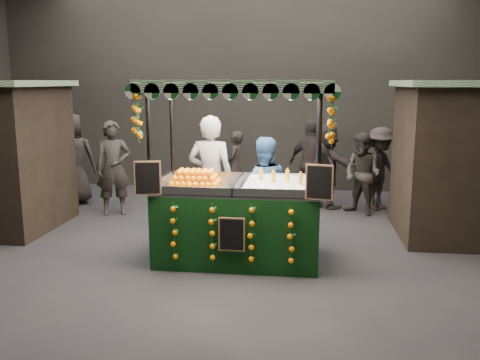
# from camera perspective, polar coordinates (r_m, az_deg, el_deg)

# --- Properties ---
(ground) EXTENTS (12.00, 12.00, 0.00)m
(ground) POSITION_cam_1_polar(r_m,az_deg,el_deg) (7.93, -3.31, -8.18)
(ground) COLOR black
(ground) RESTS_ON ground
(market_hall) EXTENTS (12.10, 10.10, 5.05)m
(market_hall) POSITION_cam_1_polar(r_m,az_deg,el_deg) (7.54, -3.60, 16.91)
(market_hall) COLOR black
(market_hall) RESTS_ON ground
(juice_stall) EXTENTS (2.69, 1.58, 2.60)m
(juice_stall) POSITION_cam_1_polar(r_m,az_deg,el_deg) (7.45, -0.17, -2.93)
(juice_stall) COLOR black
(juice_stall) RESTS_ON ground
(vendor_grey) EXTENTS (0.78, 0.54, 2.06)m
(vendor_grey) POSITION_cam_1_polar(r_m,az_deg,el_deg) (8.40, -3.24, 0.17)
(vendor_grey) COLOR slate
(vendor_grey) RESTS_ON ground
(vendor_blue) EXTENTS (0.93, 0.78, 1.72)m
(vendor_blue) POSITION_cam_1_polar(r_m,az_deg,el_deg) (8.29, 2.54, -1.15)
(vendor_blue) COLOR navy
(vendor_blue) RESTS_ON ground
(shopper_0) EXTENTS (0.78, 0.64, 1.84)m
(shopper_0) POSITION_cam_1_polar(r_m,az_deg,el_deg) (10.37, -13.80, 1.30)
(shopper_0) COLOR #2B2823
(shopper_0) RESTS_ON ground
(shopper_1) EXTENTS (0.99, 0.97, 1.61)m
(shopper_1) POSITION_cam_1_polar(r_m,az_deg,el_deg) (10.32, 13.36, 0.63)
(shopper_1) COLOR #2A2722
(shopper_1) RESTS_ON ground
(shopper_2) EXTENTS (1.14, 0.99, 1.84)m
(shopper_2) POSITION_cam_1_polar(r_m,az_deg,el_deg) (10.65, 7.90, 1.75)
(shopper_2) COLOR #292221
(shopper_2) RESTS_ON ground
(shopper_3) EXTENTS (1.23, 1.18, 1.68)m
(shopper_3) POSITION_cam_1_polar(r_m,az_deg,el_deg) (10.83, 15.17, 1.21)
(shopper_3) COLOR black
(shopper_3) RESTS_ON ground
(shopper_4) EXTENTS (1.10, 0.91, 1.94)m
(shopper_4) POSITION_cam_1_polar(r_m,az_deg,el_deg) (11.51, -18.00, 2.25)
(shopper_4) COLOR black
(shopper_4) RESTS_ON ground
(shopper_5) EXTENTS (1.51, 1.51, 1.75)m
(shopper_5) POSITION_cam_1_polar(r_m,az_deg,el_deg) (10.78, 9.52, 1.58)
(shopper_5) COLOR black
(shopper_5) RESTS_ON ground
(shopper_6) EXTENTS (0.42, 0.59, 1.52)m
(shopper_6) POSITION_cam_1_polar(r_m,az_deg,el_deg) (11.30, -0.54, 1.57)
(shopper_6) COLOR black
(shopper_6) RESTS_ON ground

